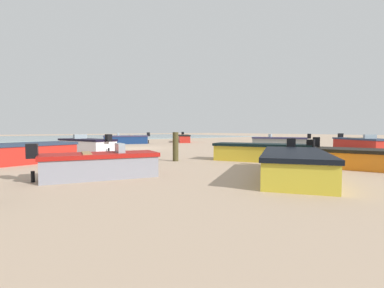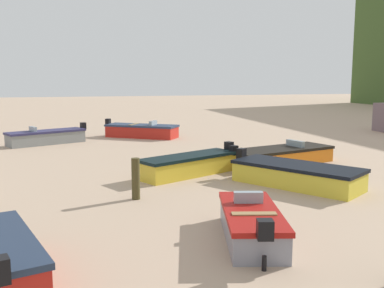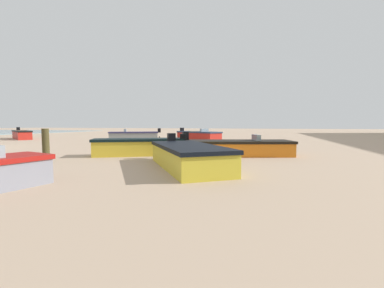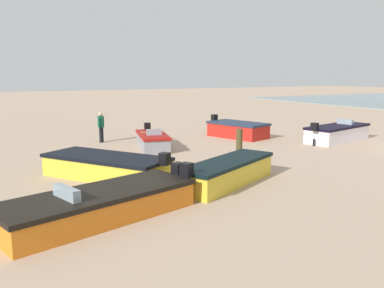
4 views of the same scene
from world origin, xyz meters
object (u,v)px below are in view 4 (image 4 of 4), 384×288
object	(u,v)px
boat_grey_2	(152,140)
boat_yellow_4	(227,172)
boat_red_6	(238,130)
boat_orange_7	(100,205)
beach_walker_foreground	(101,125)
boat_white_9	(337,133)
mooring_post_near_water	(239,145)
boat_yellow_3	(107,166)

from	to	relation	value
boat_grey_2	boat_yellow_4	bearing A→B (deg)	101.08
boat_grey_2	boat_red_6	xyz separation A→B (m)	(0.96, -5.71, 0.06)
boat_orange_7	beach_walker_foreground	distance (m)	11.95
boat_orange_7	boat_white_9	xyz separation A→B (m)	(5.80, -14.72, 0.07)
boat_red_6	boat_white_9	distance (m)	5.45
boat_grey_2	boat_red_6	size ratio (longest dim) A/B	0.96
mooring_post_near_water	boat_white_9	bearing A→B (deg)	-78.21
boat_yellow_4	boat_white_9	size ratio (longest dim) A/B	0.93
boat_yellow_3	mooring_post_near_water	distance (m)	5.81
boat_grey_2	boat_white_9	world-z (taller)	boat_white_9
boat_red_6	boat_orange_7	size ratio (longest dim) A/B	0.71
boat_white_9	mooring_post_near_water	distance (m)	7.74
mooring_post_near_water	boat_yellow_3	bearing A→B (deg)	92.45
boat_yellow_4	boat_orange_7	xyz separation A→B (m)	(-1.22, 4.59, -0.04)
mooring_post_near_water	beach_walker_foreground	bearing A→B (deg)	28.05
boat_red_6	mooring_post_near_water	world-z (taller)	mooring_post_near_water
boat_red_6	mooring_post_near_water	bearing A→B (deg)	39.59
boat_orange_7	boat_white_9	distance (m)	15.82
boat_yellow_4	boat_white_9	xyz separation A→B (m)	(4.57, -10.13, 0.03)
boat_white_9	boat_grey_2	bearing A→B (deg)	-119.07
boat_white_9	mooring_post_near_water	xyz separation A→B (m)	(-1.58, 7.57, 0.22)
boat_white_9	boat_red_6	bearing A→B (deg)	-145.91
boat_yellow_4	boat_red_6	world-z (taller)	boat_red_6
mooring_post_near_water	boat_grey_2	bearing A→B (deg)	26.70
boat_yellow_4	beach_walker_foreground	distance (m)	10.35
boat_red_6	mooring_post_near_water	distance (m)	6.35
boat_grey_2	beach_walker_foreground	bearing A→B (deg)	-45.87
boat_yellow_3	boat_white_9	bearing A→B (deg)	-25.76
boat_yellow_4	mooring_post_near_water	bearing A→B (deg)	113.31
boat_yellow_3	boat_white_9	world-z (taller)	boat_white_9
boat_yellow_3	beach_walker_foreground	xyz separation A→B (m)	(7.51, -1.93, 0.55)
mooring_post_near_water	boat_red_6	bearing A→B (deg)	-33.99
boat_grey_2	boat_red_6	bearing A→B (deg)	-156.26
boat_red_6	mooring_post_near_water	size ratio (longest dim) A/B	2.87
boat_grey_2	boat_orange_7	xyz separation A→B (m)	(-8.52, 4.98, -0.02)
boat_orange_7	mooring_post_near_water	size ratio (longest dim) A/B	4.05
boat_yellow_4	boat_white_9	distance (m)	11.11
boat_red_6	beach_walker_foreground	distance (m)	7.70
boat_yellow_4	boat_yellow_3	bearing A→B (deg)	-156.47
boat_yellow_4	beach_walker_foreground	world-z (taller)	beach_walker_foreground
boat_red_6	boat_white_9	world-z (taller)	boat_red_6
boat_orange_7	mooring_post_near_water	distance (m)	8.30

